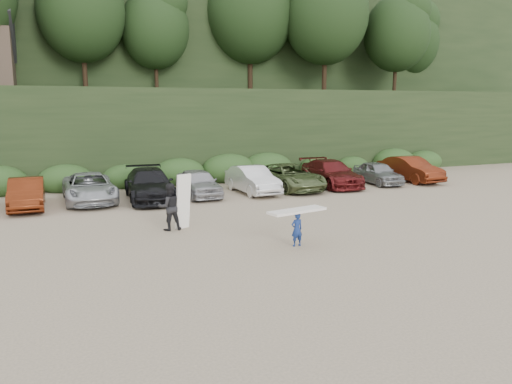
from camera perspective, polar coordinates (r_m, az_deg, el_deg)
name	(u,v)px	position (r m, az deg, el deg)	size (l,w,h in m)	color
ground	(239,244)	(17.95, -1.97, -6.02)	(120.00, 120.00, 0.00)	tan
hillside_backdrop	(107,40)	(52.81, -16.67, 16.35)	(90.00, 41.50, 28.00)	black
parked_cars	(112,187)	(26.67, -16.10, 0.55)	(39.55, 6.19, 1.64)	#AEADB2
child_surfer	(297,221)	(17.59, 4.70, -3.35)	(2.29, 1.06, 1.32)	navy
adult_surfer	(171,206)	(20.06, -9.72, -1.63)	(1.38, 0.73, 2.23)	black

